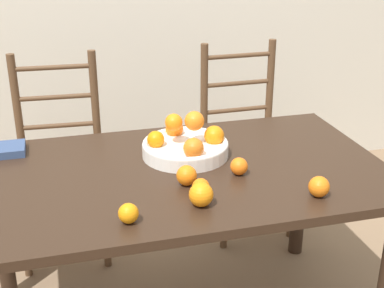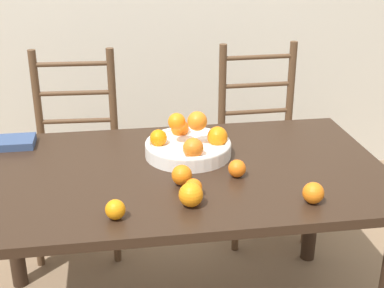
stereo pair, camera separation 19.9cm
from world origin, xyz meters
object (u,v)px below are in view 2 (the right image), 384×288
Objects in this scene: orange_loose_4 at (191,195)px; chair_right at (262,146)px; orange_loose_2 at (237,168)px; chair_left at (77,157)px; orange_loose_5 at (115,210)px; orange_loose_0 at (313,193)px; orange_loose_1 at (181,175)px; orange_loose_3 at (193,187)px; fruit_bowl at (189,144)px; book_stack at (14,142)px.

orange_loose_4 is 0.08× the size of chair_right.
orange_loose_2 is 1.07m from chair_left.
orange_loose_5 is 0.06× the size of chair_right.
orange_loose_0 is 0.46m from orange_loose_1.
chair_left is at bearing 115.56° from orange_loose_3.
orange_loose_3 is at bearing -71.71° from orange_loose_1.
orange_loose_2 is at bearing 131.64° from orange_loose_0.
orange_loose_0 is 1.12× the size of orange_loose_5.
fruit_bowl is 5.25× the size of orange_loose_2.
orange_loose_5 is (-0.23, -0.20, -0.00)m from orange_loose_1.
book_stack is at bearing 136.84° from orange_loose_4.
chair_left is 0.97m from chair_right.
orange_loose_4 is 0.08× the size of chair_left.
chair_right reaches higher than orange_loose_3.
orange_loose_3 is 0.29m from orange_loose_5.
orange_loose_4 is 1.18m from chair_right.
book_stack is at bearing 148.28° from orange_loose_0.
orange_loose_4 reaches higher than orange_loose_1.
orange_loose_5 is (-0.24, -0.05, -0.01)m from orange_loose_4.
orange_loose_2 is 0.22m from orange_loose_3.
book_stack is (-0.67, 0.54, -0.01)m from orange_loose_3.
orange_loose_1 reaches higher than book_stack.
chair_left reaches higher than orange_loose_3.
orange_loose_2 is (0.15, -0.22, -0.02)m from fruit_bowl.
orange_loose_3 is (-0.03, -0.34, -0.02)m from fruit_bowl.
orange_loose_4 is (-0.05, -0.40, -0.01)m from fruit_bowl.
fruit_bowl is 4.75× the size of orange_loose_0.
orange_loose_5 reaches higher than book_stack.
chair_left is 1.00× the size of chair_right.
chair_right reaches higher than orange_loose_2.
orange_loose_2 is 1.01× the size of orange_loose_5.
fruit_bowl reaches higher than orange_loose_1.
orange_loose_2 is 1.07× the size of orange_loose_3.
chair_left is at bearing 127.43° from orange_loose_2.
chair_left is (-0.45, 0.94, -0.28)m from orange_loose_3.
fruit_bowl is 0.34m from orange_loose_3.
book_stack is (-0.70, 0.20, -0.03)m from fruit_bowl.
book_stack is (-0.85, 0.42, -0.02)m from orange_loose_2.
orange_loose_0 is 0.40m from orange_loose_3.
orange_loose_1 reaches higher than orange_loose_0.
orange_loose_0 is 0.31m from orange_loose_2.
orange_loose_5 is at bearing -58.25° from book_stack.
orange_loose_3 is (0.03, -0.09, -0.01)m from orange_loose_1.
fruit_bowl is at bearing 128.12° from orange_loose_0.
fruit_bowl is 4.22× the size of orange_loose_4.
orange_loose_1 is 0.21m from orange_loose_2.
orange_loose_3 is 0.36× the size of book_stack.
chair_left is at bearing 116.26° from orange_loose_1.
book_stack is (-1.05, 0.65, -0.02)m from orange_loose_0.
chair_left reaches higher than orange_loose_2.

